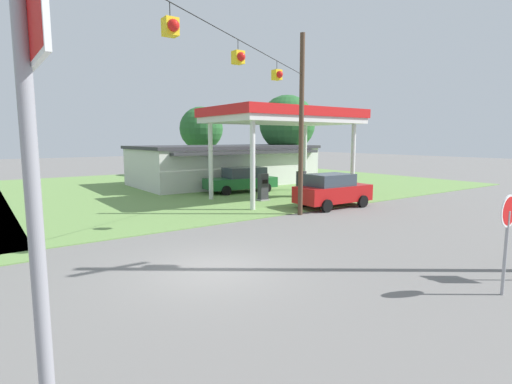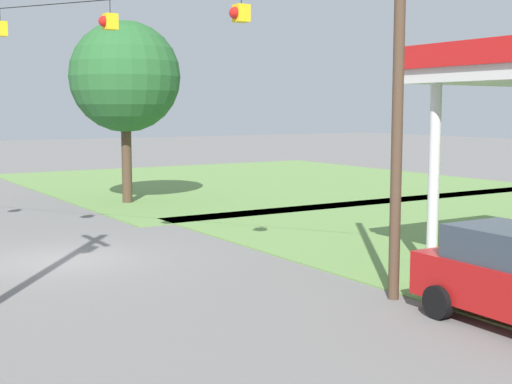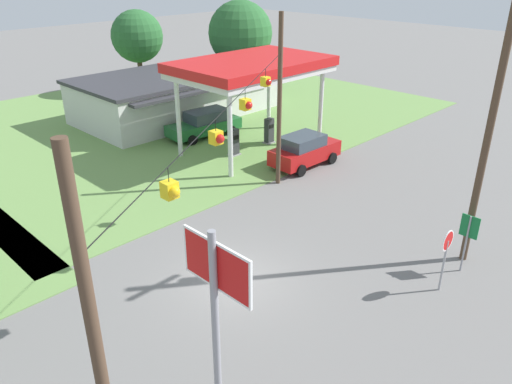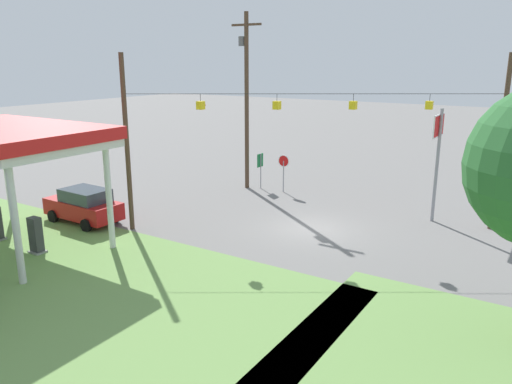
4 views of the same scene
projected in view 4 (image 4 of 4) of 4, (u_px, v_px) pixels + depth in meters
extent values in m
plane|color=slate|center=(311.00, 229.00, 25.94)|extent=(160.00, 160.00, 0.00)
cube|color=silver|center=(4.00, 142.00, 22.20)|extent=(9.10, 5.78, 0.35)
cube|color=red|center=(2.00, 132.00, 22.08)|extent=(9.30, 5.98, 0.55)
cylinder|color=silver|center=(109.00, 199.00, 22.68)|extent=(0.28, 0.28, 4.77)
cylinder|color=silver|center=(7.00, 178.00, 26.77)|extent=(0.28, 0.28, 4.77)
cylinder|color=silver|center=(16.00, 226.00, 18.94)|extent=(0.28, 0.28, 4.77)
cube|color=gray|center=(38.00, 252.00, 22.64)|extent=(0.71, 0.56, 0.12)
cube|color=#333338|center=(36.00, 234.00, 22.42)|extent=(0.55, 0.40, 1.58)
cube|color=black|center=(39.00, 226.00, 22.51)|extent=(0.39, 0.03, 0.24)
cube|color=#AD1414|center=(83.00, 208.00, 26.77)|extent=(4.51, 1.97, 0.89)
cube|color=#333D47|center=(85.00, 195.00, 26.43)|extent=(2.50, 1.77, 0.66)
cylinder|color=black|center=(53.00, 216.00, 26.87)|extent=(0.69, 0.24, 0.68)
cylinder|color=black|center=(82.00, 208.00, 28.39)|extent=(0.69, 0.24, 0.68)
cylinder|color=black|center=(86.00, 226.00, 25.38)|extent=(0.69, 0.24, 0.68)
cylinder|color=black|center=(115.00, 216.00, 26.90)|extent=(0.69, 0.24, 0.68)
cylinder|color=#99999E|center=(283.00, 177.00, 32.92)|extent=(0.08, 0.08, 2.10)
cylinder|color=white|center=(284.00, 161.00, 32.66)|extent=(0.80, 0.03, 0.80)
cylinder|color=red|center=(284.00, 161.00, 32.66)|extent=(0.70, 0.03, 0.70)
cylinder|color=gray|center=(437.00, 166.00, 26.47)|extent=(0.18, 0.18, 6.09)
cube|color=white|center=(439.00, 126.00, 25.97)|extent=(0.06, 2.12, 1.19)
cube|color=red|center=(439.00, 126.00, 25.97)|extent=(0.07, 2.00, 1.07)
cylinder|color=gray|center=(261.00, 171.00, 33.81)|extent=(0.07, 0.07, 2.40)
cube|color=#146B33|center=(260.00, 160.00, 33.65)|extent=(0.04, 0.70, 0.90)
cylinder|color=#4C3828|center=(247.00, 103.00, 32.87)|extent=(0.28, 0.28, 11.47)
cube|color=#4C3828|center=(246.00, 25.00, 31.61)|extent=(2.20, 0.14, 0.14)
cylinder|color=#59595B|center=(242.00, 41.00, 32.05)|extent=(0.44, 0.44, 0.60)
cylinder|color=#4C3828|center=(500.00, 144.00, 24.83)|extent=(0.24, 0.24, 8.86)
cylinder|color=#4C3828|center=(127.00, 145.00, 24.78)|extent=(0.24, 0.24, 8.86)
cylinder|color=black|center=(315.00, 94.00, 24.17)|extent=(15.72, 10.02, 0.02)
cylinder|color=black|center=(430.00, 97.00, 24.23)|extent=(0.02, 0.02, 0.35)
cube|color=yellow|center=(429.00, 105.00, 24.33)|extent=(0.32, 0.32, 0.40)
sphere|color=yellow|center=(430.00, 105.00, 24.47)|extent=(0.28, 0.28, 0.28)
cylinder|color=black|center=(353.00, 97.00, 24.22)|extent=(0.02, 0.02, 0.35)
cube|color=yellow|center=(353.00, 105.00, 24.32)|extent=(0.32, 0.32, 0.40)
sphere|color=red|center=(354.00, 105.00, 24.46)|extent=(0.28, 0.28, 0.28)
cylinder|color=black|center=(277.00, 97.00, 24.21)|extent=(0.02, 0.02, 0.35)
cube|color=yellow|center=(277.00, 105.00, 24.31)|extent=(0.32, 0.32, 0.40)
sphere|color=red|center=(279.00, 105.00, 24.45)|extent=(0.28, 0.28, 0.28)
cylinder|color=black|center=(200.00, 97.00, 24.20)|extent=(0.02, 0.02, 0.35)
cube|color=yellow|center=(201.00, 105.00, 24.30)|extent=(0.32, 0.32, 0.40)
sphere|color=red|center=(203.00, 105.00, 24.44)|extent=(0.28, 0.28, 0.28)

